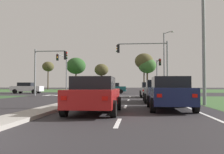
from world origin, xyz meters
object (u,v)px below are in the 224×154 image
at_px(car_grey_third, 158,91).
at_px(car_navy_fourth, 169,93).
at_px(street_lamp_near, 203,20).
at_px(pedestrian_at_median, 111,85).
at_px(traffic_signal_near_left, 47,64).
at_px(street_lamp_second, 165,59).
at_px(car_red_sixth, 94,95).
at_px(treeline_third, 101,70).
at_px(treeline_near, 48,67).
at_px(treeline_fifth, 144,61).
at_px(car_white_near, 27,88).
at_px(car_silver_second, 150,90).
at_px(treeline_second, 76,66).
at_px(treeline_fourth, 147,66).
at_px(traffic_signal_far_right, 158,69).
at_px(traffic_signal_far_left, 63,67).
at_px(car_teal_fifth, 112,88).
at_px(traffic_signal_near_right, 149,58).

height_order(car_grey_third, car_navy_fourth, car_navy_fourth).
height_order(street_lamp_near, pedestrian_at_median, street_lamp_near).
xyz_separation_m(traffic_signal_near_left, street_lamp_second, (14.44, 7.75, 1.18)).
bearing_deg(street_lamp_second, car_red_sixth, -103.33).
height_order(street_lamp_second, treeline_third, street_lamp_second).
relative_size(car_grey_third, car_red_sixth, 1.05).
height_order(traffic_signal_near_left, street_lamp_second, street_lamp_second).
distance_m(treeline_near, treeline_fifth, 27.98).
relative_size(car_white_near, car_silver_second, 1.04).
distance_m(car_silver_second, treeline_third, 44.74).
relative_size(street_lamp_second, treeline_second, 0.96).
relative_size(car_red_sixth, treeline_near, 0.53).
bearing_deg(treeline_fourth, traffic_signal_far_right, -89.61).
height_order(traffic_signal_near_left, treeline_fifth, treeline_fifth).
xyz_separation_m(car_silver_second, treeline_second, (-18.20, 43.42, 5.95)).
height_order(traffic_signal_far_right, treeline_second, treeline_second).
bearing_deg(treeline_fifth, traffic_signal_far_right, -87.94).
xyz_separation_m(street_lamp_near, treeline_fifth, (-1.61, 54.54, 2.87)).
bearing_deg(traffic_signal_far_left, treeline_fifth, 65.15).
bearing_deg(treeline_fourth, car_red_sixth, -94.93).
distance_m(car_silver_second, pedestrian_at_median, 20.44).
height_order(car_teal_fifth, treeline_fifth, treeline_fifth).
bearing_deg(treeline_second, traffic_signal_far_right, -55.67).
distance_m(traffic_signal_near_right, traffic_signal_far_right, 11.38).
distance_m(car_red_sixth, traffic_signal_near_right, 17.99).
height_order(car_red_sixth, treeline_fifth, treeline_fifth).
bearing_deg(car_navy_fourth, street_lamp_near, 49.80).
xyz_separation_m(street_lamp_near, treeline_second, (-20.81, 53.61, 1.61)).
bearing_deg(treeline_second, treeline_fifth, 2.76).
distance_m(traffic_signal_near_left, traffic_signal_far_right, 17.74).
bearing_deg(treeline_third, car_navy_fourth, -78.86).
relative_size(traffic_signal_far_left, traffic_signal_far_right, 1.15).
distance_m(car_grey_third, street_lamp_second, 18.36).
relative_size(treeline_near, treeline_fifth, 0.80).
distance_m(traffic_signal_far_left, treeline_fifth, 33.76).
relative_size(car_teal_fifth, traffic_signal_near_left, 0.79).
xyz_separation_m(car_silver_second, car_teal_fifth, (-4.91, 11.14, 0.03)).
relative_size(treeline_near, treeline_second, 0.90).
relative_size(treeline_near, treeline_third, 1.14).
relative_size(traffic_signal_far_left, treeline_fourth, 0.70).
bearing_deg(treeline_third, traffic_signal_near_right, -74.96).
bearing_deg(car_navy_fourth, treeline_fifth, 89.21).
relative_size(street_lamp_near, treeline_fifth, 0.90).
relative_size(car_silver_second, treeline_third, 0.60).
xyz_separation_m(traffic_signal_near_right, street_lamp_near, (2.56, -12.72, 0.84)).
distance_m(car_navy_fourth, car_teal_fifth, 24.73).
distance_m(street_lamp_near, treeline_fourth, 54.34).
height_order(car_white_near, treeline_fifth, treeline_fifth).
bearing_deg(treeline_fifth, car_grey_third, -90.97).
bearing_deg(car_navy_fourth, car_silver_second, 90.90).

